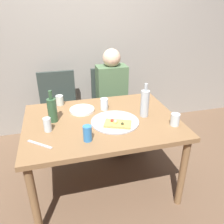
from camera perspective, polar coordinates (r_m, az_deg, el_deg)
ground_plane at (r=2.42m, az=-2.28°, el=-17.21°), size 8.00×8.00×0.00m
back_wall at (r=3.02m, az=-8.35°, el=19.19°), size 6.00×0.10×2.60m
dining_table at (r=2.02m, az=-2.60°, el=-3.85°), size 1.33×0.97×0.72m
pizza_tray at (r=1.94m, az=0.76°, el=-2.44°), size 0.41×0.41×0.01m
pizza_slice_last at (r=1.87m, az=1.40°, el=-2.93°), size 0.25×0.20×0.05m
wine_bottle at (r=1.98m, az=-14.81°, el=0.60°), size 0.08×0.08×0.28m
beer_bottle at (r=2.01m, az=8.26°, el=2.25°), size 0.08×0.08×0.31m
tumbler_near at (r=2.30m, az=-13.03°, el=2.90°), size 0.08×0.08×0.10m
tumbler_far at (r=1.95m, az=15.59°, el=-1.85°), size 0.07×0.07×0.10m
wine_glass at (r=2.14m, az=-1.98°, el=2.00°), size 0.07×0.07×0.11m
short_glass at (r=1.86m, az=-15.94°, el=-3.07°), size 0.06×0.06×0.11m
soda_can at (r=1.68m, az=-6.19°, el=-5.37°), size 0.07×0.07×0.12m
plate_stack at (r=2.15m, az=-7.55°, el=0.51°), size 0.23×0.23×0.02m
table_knife at (r=1.74m, az=-17.75°, el=-7.75°), size 0.18×0.16×0.01m
chair_left at (r=2.84m, az=-13.22°, el=1.74°), size 0.44×0.44×0.90m
chair_right at (r=2.92m, az=-0.40°, el=3.15°), size 0.44×0.44×0.90m
guest_in_sweater at (r=2.73m, az=0.39°, el=4.40°), size 0.36×0.56×1.17m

